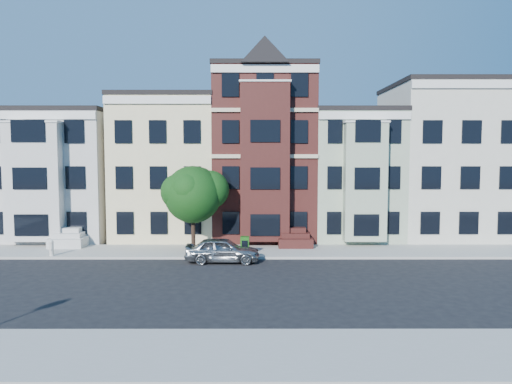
{
  "coord_description": "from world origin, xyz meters",
  "views": [
    {
      "loc": [
        -0.62,
        -22.73,
        6.16
      ],
      "look_at": [
        -0.59,
        2.81,
        4.2
      ],
      "focal_mm": 35.0,
      "sensor_mm": 36.0,
      "label": 1
    }
  ],
  "objects_px": {
    "street_tree": "(193,198)",
    "parked_car": "(222,250)",
    "newspaper_box": "(245,246)",
    "fire_hydrant": "(52,250)"
  },
  "relations": [
    {
      "from": "street_tree",
      "to": "fire_hydrant",
      "type": "relative_size",
      "value": 8.65
    },
    {
      "from": "newspaper_box",
      "to": "fire_hydrant",
      "type": "relative_size",
      "value": 1.48
    },
    {
      "from": "street_tree",
      "to": "newspaper_box",
      "type": "relative_size",
      "value": 5.84
    },
    {
      "from": "street_tree",
      "to": "fire_hydrant",
      "type": "distance_m",
      "value": 8.81
    },
    {
      "from": "street_tree",
      "to": "parked_car",
      "type": "bearing_deg",
      "value": -54.48
    },
    {
      "from": "parked_car",
      "to": "fire_hydrant",
      "type": "xyz_separation_m",
      "value": [
        -10.15,
        1.1,
        -0.19
      ]
    },
    {
      "from": "parked_car",
      "to": "fire_hydrant",
      "type": "relative_size",
      "value": 5.58
    },
    {
      "from": "street_tree",
      "to": "newspaper_box",
      "type": "distance_m",
      "value": 4.48
    },
    {
      "from": "fire_hydrant",
      "to": "newspaper_box",
      "type": "bearing_deg",
      "value": 1.01
    },
    {
      "from": "street_tree",
      "to": "parked_car",
      "type": "height_order",
      "value": "street_tree"
    }
  ]
}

